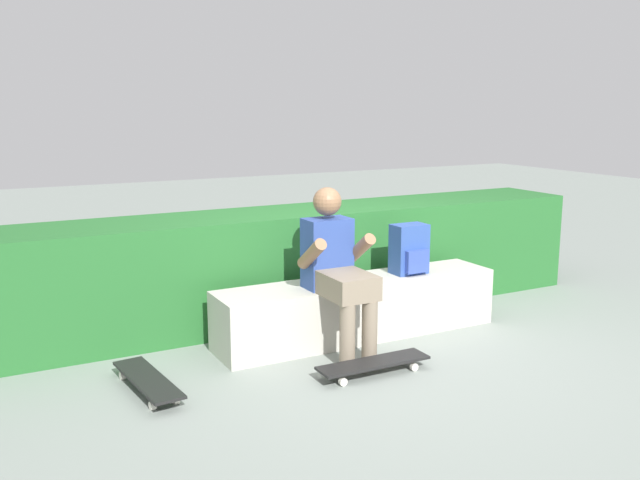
# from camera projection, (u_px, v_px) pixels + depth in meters

# --- Properties ---
(ground_plane) EXTENTS (24.00, 24.00, 0.00)m
(ground_plane) POSITION_uv_depth(u_px,v_px,m) (386.00, 351.00, 5.14)
(ground_plane) COLOR gray
(bench_main) EXTENTS (2.31, 0.47, 0.46)m
(bench_main) POSITION_uv_depth(u_px,v_px,m) (359.00, 308.00, 5.44)
(bench_main) COLOR #B9B5A9
(bench_main) RESTS_ON ground
(person_skater) EXTENTS (0.49, 0.62, 1.21)m
(person_skater) POSITION_uv_depth(u_px,v_px,m) (337.00, 265.00, 5.02)
(person_skater) COLOR #2D4793
(person_skater) RESTS_ON ground
(skateboard_near_person) EXTENTS (0.80, 0.21, 0.09)m
(skateboard_near_person) POSITION_uv_depth(u_px,v_px,m) (374.00, 364.00, 4.69)
(skateboard_near_person) COLOR black
(skateboard_near_person) RESTS_ON ground
(skateboard_beside_bench) EXTENTS (0.28, 0.82, 0.09)m
(skateboard_beside_bench) POSITION_uv_depth(u_px,v_px,m) (148.00, 380.00, 4.41)
(skateboard_beside_bench) COLOR black
(skateboard_beside_bench) RESTS_ON ground
(backpack_on_bench) EXTENTS (0.28, 0.23, 0.40)m
(backpack_on_bench) POSITION_uv_depth(u_px,v_px,m) (410.00, 250.00, 5.56)
(backpack_on_bench) COLOR #2D4C99
(backpack_on_bench) RESTS_ON bench_main
(hedge_row) EXTENTS (5.52, 0.76, 0.91)m
(hedge_row) POSITION_uv_depth(u_px,v_px,m) (295.00, 263.00, 5.98)
(hedge_row) COLOR #24632A
(hedge_row) RESTS_ON ground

